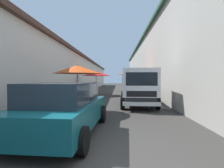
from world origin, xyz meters
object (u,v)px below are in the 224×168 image
at_px(fruit_stall_mid_lane, 77,75).
at_px(fruit_stall_far_left, 133,75).
at_px(plastic_stool, 78,94).
at_px(vendor_by_crates, 153,92).
at_px(parked_scooter, 91,95).
at_px(delivery_truck, 139,88).
at_px(hatchback_car, 65,108).
at_px(fruit_stall_far_right, 96,76).

bearing_deg(fruit_stall_mid_lane, fruit_stall_far_left, -22.31).
relative_size(fruit_stall_far_left, plastic_stool, 5.99).
xyz_separation_m(vendor_by_crates, parked_scooter, (3.52, 3.65, -0.45)).
xyz_separation_m(fruit_stall_far_left, delivery_truck, (-6.25, 0.23, -0.85)).
bearing_deg(fruit_stall_far_left, fruit_stall_mid_lane, 157.69).
relative_size(hatchback_car, delivery_truck, 0.80).
relative_size(hatchback_car, vendor_by_crates, 2.54).
distance_m(fruit_stall_mid_lane, hatchback_car, 3.17).
height_order(fruit_stall_far_right, delivery_truck, fruit_stall_far_right).
height_order(fruit_stall_mid_lane, delivery_truck, fruit_stall_mid_lane).
relative_size(fruit_stall_far_left, hatchback_car, 0.65).
distance_m(fruit_stall_mid_lane, vendor_by_crates, 3.75).
bearing_deg(delivery_truck, fruit_stall_far_right, 26.02).
bearing_deg(fruit_stall_far_right, delivery_truck, -153.98).
bearing_deg(fruit_stall_mid_lane, hatchback_car, -172.68).
bearing_deg(delivery_truck, parked_scooter, 50.01).
distance_m(fruit_stall_far_right, plastic_stool, 3.28).
distance_m(fruit_stall_far_right, delivery_truck, 7.44).
relative_size(fruit_stall_mid_lane, delivery_truck, 0.46).
bearing_deg(fruit_stall_far_left, vendor_by_crates, -177.16).
distance_m(delivery_truck, plastic_stool, 5.94).
height_order(fruit_stall_mid_lane, parked_scooter, fruit_stall_mid_lane).
height_order(fruit_stall_far_left, fruit_stall_far_right, fruit_stall_far_left).
distance_m(hatchback_car, delivery_truck, 5.32).
bearing_deg(parked_scooter, delivery_truck, -129.99).
relative_size(fruit_stall_far_right, vendor_by_crates, 1.72).
relative_size(fruit_stall_far_left, delivery_truck, 0.52).
relative_size(delivery_truck, vendor_by_crates, 3.16).
distance_m(fruit_stall_far_right, parked_scooter, 4.31).
height_order(fruit_stall_far_left, vendor_by_crates, fruit_stall_far_left).
relative_size(vendor_by_crates, parked_scooter, 0.93).
xyz_separation_m(fruit_stall_mid_lane, parked_scooter, (4.20, 0.06, -1.28)).
bearing_deg(parked_scooter, fruit_stall_mid_lane, -179.23).
distance_m(fruit_stall_far_left, vendor_by_crates, 7.28).
bearing_deg(plastic_stool, fruit_stall_far_left, -63.48).
xyz_separation_m(hatchback_car, delivery_truck, (4.62, -2.62, 0.30)).
bearing_deg(parked_scooter, plastic_stool, 43.22).
distance_m(hatchback_car, plastic_stool, 8.76).
bearing_deg(parked_scooter, vendor_by_crates, -133.99).
bearing_deg(hatchback_car, fruit_stall_far_left, -14.70).
relative_size(fruit_stall_far_right, hatchback_car, 0.67).
bearing_deg(fruit_stall_far_left, plastic_stool, 116.52).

